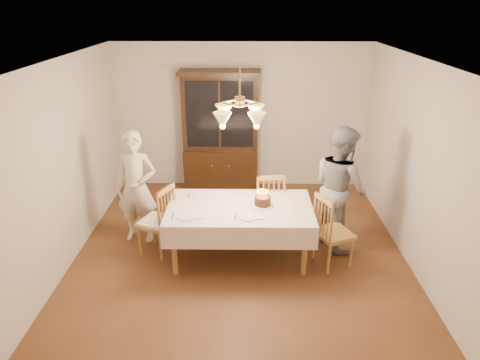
{
  "coord_description": "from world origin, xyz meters",
  "views": [
    {
      "loc": [
        0.06,
        -5.01,
        3.27
      ],
      "look_at": [
        0.0,
        0.2,
        1.05
      ],
      "focal_mm": 32.0,
      "sensor_mm": 36.0,
      "label": 1
    }
  ],
  "objects_px": {
    "chair_far_side": "(268,206)",
    "dining_table": "(240,212)",
    "elderly_woman": "(136,188)",
    "birthday_cake": "(262,201)",
    "china_hutch": "(221,135)"
  },
  "relations": [
    {
      "from": "chair_far_side",
      "to": "elderly_woman",
      "type": "height_order",
      "value": "elderly_woman"
    },
    {
      "from": "dining_table",
      "to": "elderly_woman",
      "type": "xyz_separation_m",
      "value": [
        -1.46,
        0.46,
        0.13
      ]
    },
    {
      "from": "dining_table",
      "to": "birthday_cake",
      "type": "distance_m",
      "value": 0.33
    },
    {
      "from": "elderly_woman",
      "to": "china_hutch",
      "type": "bearing_deg",
      "value": 64.98
    },
    {
      "from": "elderly_woman",
      "to": "birthday_cake",
      "type": "bearing_deg",
      "value": -7.27
    },
    {
      "from": "elderly_woman",
      "to": "dining_table",
      "type": "bearing_deg",
      "value": -11.16
    },
    {
      "from": "chair_far_side",
      "to": "china_hutch",
      "type": "bearing_deg",
      "value": 115.92
    },
    {
      "from": "dining_table",
      "to": "china_hutch",
      "type": "height_order",
      "value": "china_hutch"
    },
    {
      "from": "dining_table",
      "to": "chair_far_side",
      "type": "bearing_deg",
      "value": 57.42
    },
    {
      "from": "chair_far_side",
      "to": "dining_table",
      "type": "bearing_deg",
      "value": -122.58
    },
    {
      "from": "china_hutch",
      "to": "chair_far_side",
      "type": "relative_size",
      "value": 2.16
    },
    {
      "from": "dining_table",
      "to": "chair_far_side",
      "type": "height_order",
      "value": "chair_far_side"
    },
    {
      "from": "chair_far_side",
      "to": "birthday_cake",
      "type": "xyz_separation_m",
      "value": [
        -0.12,
        -0.61,
        0.38
      ]
    },
    {
      "from": "dining_table",
      "to": "china_hutch",
      "type": "bearing_deg",
      "value": 99.33
    },
    {
      "from": "dining_table",
      "to": "elderly_woman",
      "type": "bearing_deg",
      "value": 162.63
    }
  ]
}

